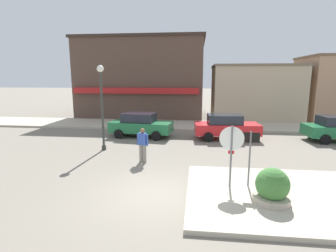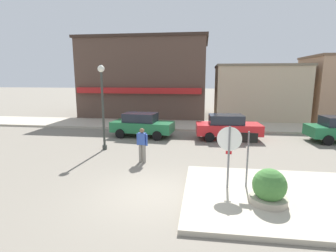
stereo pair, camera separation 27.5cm
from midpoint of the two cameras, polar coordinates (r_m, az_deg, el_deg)
name	(u,v)px [view 2 (the right image)]	position (r m, az deg, el deg)	size (l,w,h in m)	color
ground_plane	(154,194)	(9.15, -2.16, -14.60)	(160.00, 160.00, 0.00)	gray
sidewalk_corner	(284,197)	(9.57, 24.62, -13.96)	(6.40, 4.80, 0.15)	#B7AD99
kerb_far	(183,125)	(21.02, 3.68, 0.18)	(80.00, 4.00, 0.15)	#B7AD99
stop_sign	(229,149)	(9.09, 13.97, -4.89)	(0.82, 0.11, 2.30)	slate
one_way_sign	(248,153)	(9.42, 17.78, -5.72)	(0.60, 0.08, 2.10)	slate
planter	(269,190)	(8.67, 22.00, -12.84)	(1.10, 1.10, 1.23)	#ADA38E
lamp_post	(102,95)	(14.24, -13.58, 6.58)	(0.36, 0.36, 4.54)	#333833
parked_car_nearest	(142,124)	(17.31, -5.20, 0.35)	(4.17, 2.22, 1.56)	#1E6B3D
parked_car_second	(228,127)	(16.93, 13.31, -0.13)	(4.12, 2.11, 1.56)	red
pedestrian_crossing_near	(142,144)	(12.07, -4.99, -3.94)	(0.56, 0.29, 1.61)	gray
building_corner_shop	(148,78)	(27.37, -4.12, 10.37)	(12.03, 8.84, 7.50)	brown
building_storefront_left_near	(257,92)	(26.11, 19.05, 7.00)	(7.70, 6.49, 4.95)	tan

